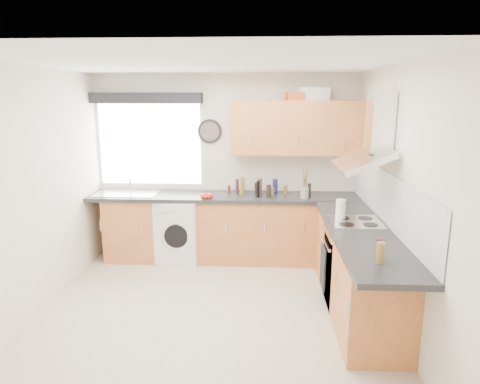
# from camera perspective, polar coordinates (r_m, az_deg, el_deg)

# --- Properties ---
(ground_plane) EXTENTS (3.60, 3.60, 0.00)m
(ground_plane) POSITION_cam_1_polar(r_m,az_deg,el_deg) (4.65, -3.76, -15.69)
(ground_plane) COLOR beige
(ceiling) EXTENTS (3.60, 3.60, 0.02)m
(ceiling) POSITION_cam_1_polar(r_m,az_deg,el_deg) (4.10, -4.30, 16.74)
(ceiling) COLOR white
(ceiling) RESTS_ON wall_back
(wall_back) EXTENTS (3.60, 0.02, 2.50)m
(wall_back) POSITION_cam_1_polar(r_m,az_deg,el_deg) (5.96, -1.93, 3.46)
(wall_back) COLOR silver
(wall_back) RESTS_ON ground_plane
(wall_front) EXTENTS (3.60, 0.02, 2.50)m
(wall_front) POSITION_cam_1_polar(r_m,az_deg,el_deg) (2.51, -9.04, -10.02)
(wall_front) COLOR silver
(wall_front) RESTS_ON ground_plane
(wall_left) EXTENTS (0.02, 3.60, 2.50)m
(wall_left) POSITION_cam_1_polar(r_m,az_deg,el_deg) (4.76, -26.04, -0.21)
(wall_left) COLOR silver
(wall_left) RESTS_ON ground_plane
(wall_right) EXTENTS (0.02, 3.60, 2.50)m
(wall_right) POSITION_cam_1_polar(r_m,az_deg,el_deg) (4.37, 20.15, -0.78)
(wall_right) COLOR silver
(wall_right) RESTS_ON ground_plane
(window) EXTENTS (1.40, 0.02, 1.10)m
(window) POSITION_cam_1_polar(r_m,az_deg,el_deg) (6.09, -11.92, 6.24)
(window) COLOR white
(window) RESTS_ON wall_back
(window_blind) EXTENTS (1.50, 0.18, 0.14)m
(window_blind) POSITION_cam_1_polar(r_m,az_deg,el_deg) (5.96, -12.42, 12.16)
(window_blind) COLOR black
(window_blind) RESTS_ON wall_back
(splashback) EXTENTS (0.01, 3.00, 0.54)m
(splashback) POSITION_cam_1_polar(r_m,az_deg,el_deg) (4.66, 18.91, -0.75)
(splashback) COLOR white
(splashback) RESTS_ON wall_right
(base_cab_back) EXTENTS (3.00, 0.58, 0.86)m
(base_cab_back) POSITION_cam_1_polar(r_m,az_deg,el_deg) (5.88, -3.09, -4.92)
(base_cab_back) COLOR #B06331
(base_cab_back) RESTS_ON ground_plane
(base_cab_corner) EXTENTS (0.60, 0.60, 0.86)m
(base_cab_corner) POSITION_cam_1_polar(r_m,az_deg,el_deg) (5.92, 12.56, -5.08)
(base_cab_corner) COLOR #B06331
(base_cab_corner) RESTS_ON ground_plane
(base_cab_right) EXTENTS (0.58, 2.10, 0.86)m
(base_cab_right) POSITION_cam_1_polar(r_m,az_deg,el_deg) (4.68, 15.38, -10.13)
(base_cab_right) COLOR #B06331
(base_cab_right) RESTS_ON ground_plane
(worktop_back) EXTENTS (3.60, 0.62, 0.05)m
(worktop_back) POSITION_cam_1_polar(r_m,az_deg,el_deg) (5.74, -2.16, -0.63)
(worktop_back) COLOR black
(worktop_back) RESTS_ON base_cab_back
(worktop_right) EXTENTS (0.62, 2.42, 0.05)m
(worktop_right) POSITION_cam_1_polar(r_m,az_deg,el_deg) (4.38, 16.02, -5.39)
(worktop_right) COLOR black
(worktop_right) RESTS_ON base_cab_right
(sink) EXTENTS (0.84, 0.46, 0.10)m
(sink) POSITION_cam_1_polar(r_m,az_deg,el_deg) (5.99, -14.94, 0.15)
(sink) COLOR silver
(sink) RESTS_ON worktop_back
(oven) EXTENTS (0.56, 0.58, 0.85)m
(oven) POSITION_cam_1_polar(r_m,az_deg,el_deg) (4.81, 14.89, -9.50)
(oven) COLOR black
(oven) RESTS_ON ground_plane
(hob_plate) EXTENTS (0.52, 0.52, 0.01)m
(hob_plate) POSITION_cam_1_polar(r_m,az_deg,el_deg) (4.65, 15.23, -3.87)
(hob_plate) COLOR silver
(hob_plate) RESTS_ON worktop_right
(extractor_hood) EXTENTS (0.52, 0.78, 0.66)m
(extractor_hood) POSITION_cam_1_polar(r_m,az_deg,el_deg) (4.51, 17.11, 6.57)
(extractor_hood) COLOR silver
(extractor_hood) RESTS_ON wall_right
(upper_cabinets) EXTENTS (1.70, 0.35, 0.70)m
(upper_cabinets) POSITION_cam_1_polar(r_m,az_deg,el_deg) (5.71, 7.52, 8.51)
(upper_cabinets) COLOR #B06331
(upper_cabinets) RESTS_ON wall_back
(washing_machine) EXTENTS (0.66, 0.65, 0.86)m
(washing_machine) POSITION_cam_1_polar(r_m,az_deg,el_deg) (5.90, -7.95, -4.95)
(washing_machine) COLOR white
(washing_machine) RESTS_ON ground_plane
(wall_clock) EXTENTS (0.33, 0.04, 0.33)m
(wall_clock) POSITION_cam_1_polar(r_m,az_deg,el_deg) (5.88, -4.07, 8.06)
(wall_clock) COLOR black
(wall_clock) RESTS_ON wall_back
(casserole) EXTENTS (0.44, 0.35, 0.16)m
(casserole) POSITION_cam_1_polar(r_m,az_deg,el_deg) (5.81, 9.59, 12.78)
(casserole) COLOR white
(casserole) RESTS_ON upper_cabinets
(storage_box) EXTENTS (0.24, 0.21, 0.10)m
(storage_box) POSITION_cam_1_polar(r_m,az_deg,el_deg) (5.66, 7.34, 12.53)
(storage_box) COLOR #C64A1B
(storage_box) RESTS_ON upper_cabinets
(utensil_pot) EXTENTS (0.12, 0.12, 0.15)m
(utensil_pot) POSITION_cam_1_polar(r_m,az_deg,el_deg) (5.57, 8.62, -0.12)
(utensil_pot) COLOR gray
(utensil_pot) RESTS_ON worktop_back
(kitchen_roll) EXTENTS (0.10, 0.10, 0.22)m
(kitchen_roll) POSITION_cam_1_polar(r_m,az_deg,el_deg) (4.69, 13.26, -2.31)
(kitchen_roll) COLOR white
(kitchen_roll) RESTS_ON worktop_right
(tomato_cluster) EXTENTS (0.16, 0.16, 0.06)m
(tomato_cluster) POSITION_cam_1_polar(r_m,az_deg,el_deg) (5.55, -4.44, -0.51)
(tomato_cluster) COLOR red
(tomato_cluster) RESTS_ON worktop_back
(jar_0) EXTENTS (0.07, 0.07, 0.15)m
(jar_0) POSITION_cam_1_polar(r_m,az_deg,el_deg) (5.81, 2.29, 0.54)
(jar_0) COLOR black
(jar_0) RESTS_ON worktop_back
(jar_1) EXTENTS (0.07, 0.07, 0.20)m
(jar_1) POSITION_cam_1_polar(r_m,az_deg,el_deg) (5.80, 4.71, 0.74)
(jar_1) COLOR #1D1854
(jar_1) RESTS_ON worktop_back
(jar_2) EXTENTS (0.06, 0.06, 0.10)m
(jar_2) POSITION_cam_1_polar(r_m,az_deg,el_deg) (5.69, 4.28, 0.03)
(jar_2) COLOR olive
(jar_2) RESTS_ON worktop_back
(jar_3) EXTENTS (0.07, 0.07, 0.23)m
(jar_3) POSITION_cam_1_polar(r_m,az_deg,el_deg) (5.76, 0.29, 0.88)
(jar_3) COLOR olive
(jar_3) RESTS_ON worktop_back
(jar_4) EXTENTS (0.05, 0.05, 0.23)m
(jar_4) POSITION_cam_1_polar(r_m,az_deg,el_deg) (5.63, 2.68, 0.60)
(jar_4) COLOR #56281E
(jar_4) RESTS_ON worktop_back
(jar_5) EXTENTS (0.04, 0.04, 0.10)m
(jar_5) POSITION_cam_1_polar(r_m,az_deg,el_deg) (5.83, -1.48, 0.38)
(jar_5) COLOR #552111
(jar_5) RESTS_ON worktop_back
(jar_6) EXTENTS (0.04, 0.04, 0.22)m
(jar_6) POSITION_cam_1_polar(r_m,az_deg,el_deg) (5.57, 2.41, 0.39)
(jar_6) COLOR black
(jar_6) RESTS_ON worktop_back
(jar_7) EXTENTS (0.06, 0.06, 0.17)m
(jar_7) POSITION_cam_1_polar(r_m,az_deg,el_deg) (5.58, 3.85, 0.10)
(jar_7) COLOR black
(jar_7) RESTS_ON worktop_back
(jar_8) EXTENTS (0.04, 0.04, 0.18)m
(jar_8) POSITION_cam_1_polar(r_m,az_deg,el_deg) (5.87, -0.39, 0.83)
(jar_8) COLOR #4F1C24
(jar_8) RESTS_ON worktop_back
(jar_9) EXTENTS (0.05, 0.05, 0.17)m
(jar_9) POSITION_cam_1_polar(r_m,az_deg,el_deg) (5.69, 9.22, 0.26)
(jar_9) COLOR black
(jar_9) RESTS_ON worktop_back
(jar_10) EXTENTS (0.05, 0.05, 0.13)m
(jar_10) POSITION_cam_1_polar(r_m,az_deg,el_deg) (5.78, 6.06, 0.30)
(jar_10) COLOR brown
(jar_10) RESTS_ON worktop_back
(jar_11) EXTENTS (0.05, 0.05, 0.12)m
(jar_11) POSITION_cam_1_polar(r_m,az_deg,el_deg) (5.64, 2.57, 0.04)
(jar_11) COLOR #413124
(jar_11) RESTS_ON worktop_back
(bottle_0) EXTENTS (0.05, 0.05, 0.16)m
(bottle_0) POSITION_cam_1_polar(r_m,az_deg,el_deg) (3.71, 18.00, -7.14)
(bottle_0) COLOR #41171E
(bottle_0) RESTS_ON worktop_right
(bottle_1) EXTENTS (0.07, 0.07, 0.17)m
(bottle_1) POSITION_cam_1_polar(r_m,az_deg,el_deg) (3.60, 18.21, -7.70)
(bottle_1) COLOR olive
(bottle_1) RESTS_ON worktop_right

